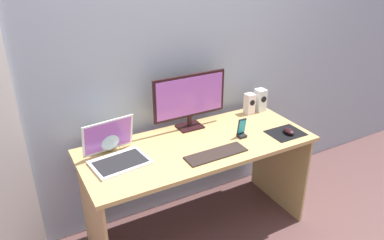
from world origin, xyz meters
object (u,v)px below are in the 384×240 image
Objects in this scene: laptop at (116,153)px; monitor at (190,99)px; speaker_right at (260,100)px; speaker_near_monitor at (249,104)px; mouse at (289,131)px; phone_in_dock at (242,131)px; keyboard_external at (216,154)px; fishbowl at (106,137)px.

monitor is at bearing 16.80° from laptop.
speaker_right is 0.11m from speaker_near_monitor.
speaker_near_monitor is at bearing 98.96° from mouse.
phone_in_dock is (0.24, -0.30, -0.18)m from monitor.
mouse is (0.60, -0.00, 0.02)m from keyboard_external.
speaker_right is at bearing 31.15° from keyboard_external.
phone_in_dock is (-0.29, -0.30, -0.03)m from speaker_near_monitor.
speaker_near_monitor is at bearing 9.14° from laptop.
speaker_right is 1.27m from fishbowl.
keyboard_external is at bearing -95.11° from monitor.
speaker_near_monitor reaches higher than phone_in_dock.
keyboard_external is at bearing -175.63° from mouse.
mouse is 0.72× the size of phone_in_dock.
fishbowl is 1.29× the size of phone_in_dock.
monitor reaches higher than keyboard_external.
speaker_right is 1.11× the size of speaker_near_monitor.
monitor is 0.64m from fishbowl.
speaker_near_monitor reaches higher than mouse.
speaker_right is 0.49× the size of laptop.
fishbowl is (-0.01, 0.17, 0.04)m from laptop.
fishbowl reaches higher than mouse.
monitor is 0.74m from mouse.
speaker_right reaches higher than fishbowl.
monitor is 0.55m from speaker_near_monitor.
monitor is 0.43m from phone_in_dock.
speaker_right is 0.80m from keyboard_external.
speaker_near_monitor is 1.16× the size of phone_in_dock.
keyboard_external is at bearing -143.54° from speaker_near_monitor.
phone_in_dock is at bearing -7.69° from laptop.
fishbowl is 0.92m from phone_in_dock.
laptop is at bearing 156.99° from keyboard_external.
monitor reaches higher than mouse.
monitor reaches higher than phone_in_dock.
fishbowl is at bearing -178.36° from monitor.
laptop is 2.65× the size of phone_in_dock.
speaker_near_monitor is 1.17m from laptop.
phone_in_dock reaches higher than keyboard_external.
phone_in_dock reaches higher than mouse.
phone_in_dock is at bearing 163.43° from mouse.
mouse is (1.19, -0.41, -0.06)m from fishbowl.
phone_in_dock is at bearing -142.57° from speaker_right.
fishbowl is at bearing -179.19° from speaker_near_monitor.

